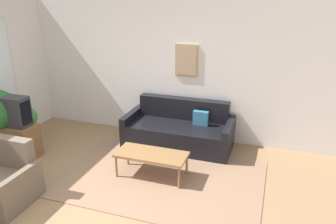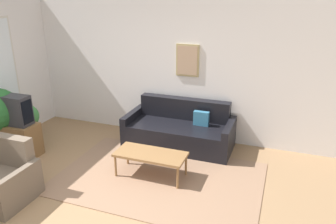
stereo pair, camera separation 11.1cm
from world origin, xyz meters
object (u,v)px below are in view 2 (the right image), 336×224
at_px(couch, 180,131).
at_px(coffee_table, 151,155).
at_px(armchair, 0,180).
at_px(tv, 11,110).

distance_m(couch, coffee_table, 1.22).
bearing_deg(armchair, coffee_table, 28.65).
height_order(coffee_table, armchair, armchair).
relative_size(tv, armchair, 0.78).
distance_m(couch, tv, 2.99).
height_order(coffee_table, tv, tv).
distance_m(couch, armchair, 3.07).
height_order(couch, coffee_table, couch).
bearing_deg(armchair, couch, 46.51).
distance_m(tv, armchair, 1.49).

